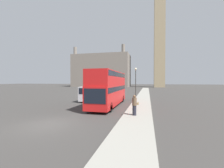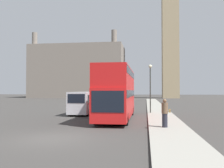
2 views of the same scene
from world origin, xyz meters
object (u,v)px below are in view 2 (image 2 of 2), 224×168
Objects in this scene: white_van at (84,102)px; parked_sedan at (112,99)px; street_lamp at (150,81)px; red_double_decker_bus at (117,91)px; pedestrian at (165,113)px.

white_van is 1.29× the size of parked_sedan.
white_van is at bearing -88.99° from parked_sedan.
red_double_decker_bus is at bearing -119.81° from street_lamp.
red_double_decker_bus is 6.11m from street_lamp.
red_double_decker_bus is at bearing -45.43° from white_van.
pedestrian is (3.71, -5.35, -1.39)m from red_double_decker_bus.
parked_sedan is (-4.48, 29.95, -1.77)m from red_double_decker_bus.
street_lamp reaches higher than white_van.
red_double_decker_bus is 30.33m from parked_sedan.
parked_sedan is at bearing 98.51° from red_double_decker_bus.
white_van reaches higher than pedestrian.
street_lamp reaches higher than red_double_decker_bus.
red_double_decker_bus is at bearing 124.76° from pedestrian.
red_double_decker_bus is 2.12× the size of street_lamp.
street_lamp reaches higher than parked_sedan.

